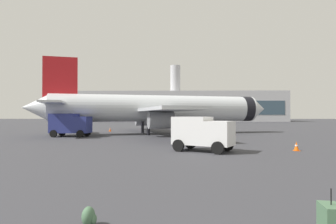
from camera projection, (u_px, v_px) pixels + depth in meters
name	position (u px, v px, depth m)	size (l,w,h in m)	color
airplane_at_gate	(157.00, 109.00, 41.02)	(35.21, 32.09, 10.50)	silver
service_truck	(70.00, 124.00, 35.45)	(4.94, 2.80, 2.90)	navy
cargo_van	(202.00, 132.00, 21.24)	(4.82, 3.96, 2.60)	white
safety_cone_near	(213.00, 131.00, 41.92)	(0.44, 0.44, 0.83)	#F2590C
safety_cone_mid	(110.00, 129.00, 47.13)	(0.44, 0.44, 0.69)	#F2590C
safety_cone_far	(296.00, 146.00, 21.49)	(0.44, 0.44, 0.71)	#F2590C
rolling_suitcase	(331.00, 221.00, 6.24)	(0.48, 0.69, 1.10)	#476B4C
traveller_backpack	(89.00, 217.00, 6.92)	(0.36, 0.40, 0.48)	#476B4C
terminal_building	(182.00, 107.00, 124.92)	(86.99, 20.58, 24.67)	#B2B2B7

